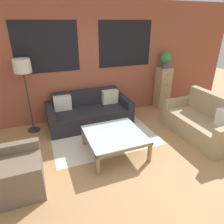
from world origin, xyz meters
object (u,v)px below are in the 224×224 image
object	(u,v)px
settee_vintage	(202,123)
floor_lamp	(23,70)
potted_plant	(166,59)
couch_dark	(89,113)
drawer_cabinet	(162,88)
coffee_table	(114,136)
armchair_corner	(12,173)

from	to	relation	value
settee_vintage	floor_lamp	distance (m)	3.95
settee_vintage	potted_plant	distance (m)	2.02
couch_dark	drawer_cabinet	size ratio (longest dim) A/B	1.69
couch_dark	coffee_table	bearing A→B (deg)	-85.00
armchair_corner	coffee_table	world-z (taller)	armchair_corner
coffee_table	drawer_cabinet	xyz separation A→B (m)	(2.12, 1.59, 0.22)
settee_vintage	armchair_corner	xyz separation A→B (m)	(-3.77, -0.17, -0.03)
settee_vintage	couch_dark	bearing A→B (deg)	145.56
potted_plant	couch_dark	bearing A→B (deg)	-173.90
coffee_table	drawer_cabinet	size ratio (longest dim) A/B	0.89
couch_dark	floor_lamp	bearing A→B (deg)	174.21
settee_vintage	coffee_table	bearing A→B (deg)	176.89
settee_vintage	armchair_corner	distance (m)	3.77
coffee_table	drawer_cabinet	distance (m)	2.66
floor_lamp	potted_plant	world-z (taller)	floor_lamp
armchair_corner	drawer_cabinet	xyz separation A→B (m)	(3.88, 1.87, 0.31)
settee_vintage	drawer_cabinet	world-z (taller)	drawer_cabinet
settee_vintage	floor_lamp	world-z (taller)	floor_lamp
floor_lamp	drawer_cabinet	size ratio (longest dim) A/B	1.41
couch_dark	potted_plant	size ratio (longest dim) A/B	4.66
settee_vintage	drawer_cabinet	distance (m)	1.72
potted_plant	coffee_table	bearing A→B (deg)	-143.16
couch_dark	armchair_corner	size ratio (longest dim) A/B	2.27
settee_vintage	potted_plant	bearing A→B (deg)	86.24
floor_lamp	couch_dark	bearing A→B (deg)	-5.79
armchair_corner	floor_lamp	xyz separation A→B (m)	(0.33, 1.76, 1.14)
floor_lamp	drawer_cabinet	xyz separation A→B (m)	(3.55, 0.11, -0.83)
couch_dark	coffee_table	distance (m)	1.36
armchair_corner	potted_plant	xyz separation A→B (m)	(3.88, 1.87, 1.13)
floor_lamp	potted_plant	size ratio (longest dim) A/B	3.88
settee_vintage	potted_plant	size ratio (longest dim) A/B	3.91
settee_vintage	armchair_corner	bearing A→B (deg)	-177.36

